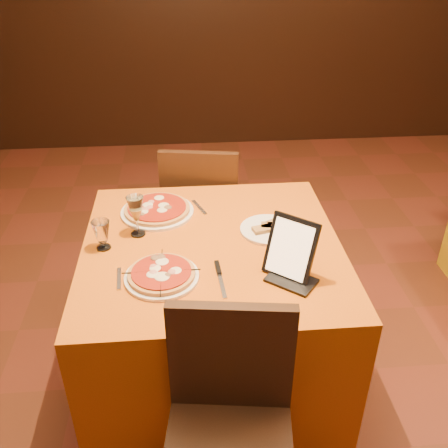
{
  "coord_description": "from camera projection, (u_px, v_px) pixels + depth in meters",
  "views": [
    {
      "loc": [
        -0.55,
        -1.26,
        1.93
      ],
      "look_at": [
        -0.4,
        0.49,
        0.86
      ],
      "focal_mm": 40.0,
      "sensor_mm": 36.0,
      "label": 1
    }
  ],
  "objects": [
    {
      "name": "main_table",
      "position": [
        213.0,
        311.0,
        2.32
      ],
      "size": [
        1.1,
        1.1,
        0.75
      ],
      "primitive_type": "cube",
      "color": "#C65B0C",
      "rests_on": "floor"
    },
    {
      "name": "chair_main_far",
      "position": [
        204.0,
        210.0,
        2.97
      ],
      "size": [
        0.48,
        0.48,
        0.91
      ],
      "primitive_type": null,
      "rotation": [
        0.0,
        0.0,
        2.98
      ],
      "color": "black",
      "rests_on": "floor"
    },
    {
      "name": "pizza_near",
      "position": [
        162.0,
        275.0,
        1.92
      ],
      "size": [
        0.29,
        0.29,
        0.03
      ],
      "rotation": [
        0.0,
        0.0,
        0.25
      ],
      "color": "white",
      "rests_on": "main_table"
    },
    {
      "name": "pizza_far",
      "position": [
        157.0,
        210.0,
        2.35
      ],
      "size": [
        0.34,
        0.34,
        0.03
      ],
      "rotation": [
        0.0,
        0.0,
        -0.22
      ],
      "color": "white",
      "rests_on": "main_table"
    },
    {
      "name": "cutlet_dish",
      "position": [
        268.0,
        228.0,
        2.21
      ],
      "size": [
        0.25,
        0.25,
        0.03
      ],
      "rotation": [
        0.0,
        0.0,
        0.05
      ],
      "color": "white",
      "rests_on": "main_table"
    },
    {
      "name": "wine_glass",
      "position": [
        136.0,
        216.0,
        2.14
      ],
      "size": [
        0.1,
        0.1,
        0.19
      ],
      "primitive_type": null,
      "rotation": [
        0.0,
        0.0,
        -0.13
      ],
      "color": "#C8BB71",
      "rests_on": "main_table"
    },
    {
      "name": "water_glass",
      "position": [
        102.0,
        235.0,
        2.07
      ],
      "size": [
        0.07,
        0.07,
        0.13
      ],
      "primitive_type": null,
      "rotation": [
        0.0,
        0.0,
        0.02
      ],
      "color": "silver",
      "rests_on": "main_table"
    },
    {
      "name": "tablet",
      "position": [
        291.0,
        248.0,
        1.89
      ],
      "size": [
        0.21,
        0.2,
        0.23
      ],
      "primitive_type": "cube",
      "rotation": [
        -0.35,
        0.0,
        -0.68
      ],
      "color": "black",
      "rests_on": "main_table"
    },
    {
      "name": "knife",
      "position": [
        221.0,
        282.0,
        1.9
      ],
      "size": [
        0.03,
        0.2,
        0.01
      ],
      "primitive_type": "cube",
      "rotation": [
        0.0,
        0.0,
        1.64
      ],
      "color": "silver",
      "rests_on": "main_table"
    },
    {
      "name": "fork_near",
      "position": [
        119.0,
        279.0,
        1.92
      ],
      "size": [
        0.03,
        0.14,
        0.01
      ],
      "primitive_type": "cube",
      "rotation": [
        0.0,
        0.0,
        1.65
      ],
      "color": "silver",
      "rests_on": "main_table"
    },
    {
      "name": "fork_far",
      "position": [
        199.0,
        207.0,
        2.39
      ],
      "size": [
        0.07,
        0.15,
        0.01
      ],
      "primitive_type": "cube",
      "rotation": [
        0.0,
        0.0,
        1.94
      ],
      "color": "silver",
      "rests_on": "main_table"
    }
  ]
}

